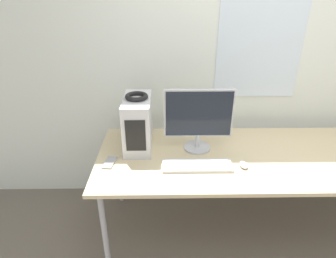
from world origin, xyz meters
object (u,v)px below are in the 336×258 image
Objects in this scene: headphones at (137,96)px; keyboard at (197,166)px; monitor_main at (198,118)px; pc_tower at (138,123)px; cell_phone at (110,162)px; mouse at (244,165)px.

headphones reaches higher than keyboard.
keyboard is (-0.03, -0.26, -0.25)m from monitor_main.
pc_tower is at bearing -90.00° from headphones.
monitor_main reaches higher than headphones.
headphones is at bearing 144.56° from keyboard.
pc_tower is 0.56m from keyboard.
monitor_main is 3.15× the size of cell_phone.
pc_tower reaches higher than mouse.
monitor_main is (0.45, -0.05, 0.06)m from pc_tower.
cell_phone is at bearing -128.03° from pc_tower.
monitor_main is at bearing 25.72° from cell_phone.
monitor_main is (0.45, -0.05, -0.15)m from headphones.
pc_tower is 4.36× the size of mouse.
mouse is at bearing 5.24° from cell_phone.
keyboard is at bearing -179.74° from mouse.
mouse is 0.94m from cell_phone.
keyboard is 0.62m from cell_phone.
pc_tower is 2.48× the size of headphones.
keyboard is at bearing -35.44° from headphones.
pc_tower is 0.83m from mouse.
monitor_main is at bearing -6.01° from pc_tower.
monitor_main is 1.05× the size of keyboard.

